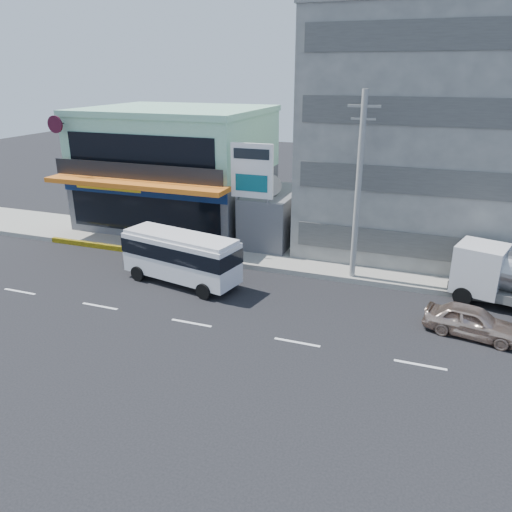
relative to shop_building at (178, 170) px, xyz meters
The scene contains 11 objects.
ground 16.57m from the shop_building, 60.16° to the right, with size 120.00×120.00×0.00m, color black.
sidewalk 14.27m from the shop_building, 18.88° to the right, with size 70.00×5.00×0.30m, color gray.
shop_building is the anchor object (origin of this frame).
concrete_building 18.28m from the shop_building, ahead, with size 16.00×12.00×14.00m, color gray.
gap_structure 8.53m from the shop_building, 13.67° to the right, with size 3.00×6.00×3.50m, color #434348.
satellite_dish 8.54m from the shop_building, 20.21° to the right, with size 1.50×1.50×0.15m, color slate.
billboard 8.92m from the shop_building, 32.32° to the right, with size 2.60×0.18×6.90m.
utility_pole_near 15.50m from the shop_building, 25.06° to the right, with size 1.60×0.30×10.00m.
minibus 11.60m from the shop_building, 61.52° to the right, with size 6.85×3.34×2.75m.
sedan 22.85m from the shop_building, 28.34° to the right, with size 1.60×3.97×1.35m, color #CBAF9B.
motorcycle_rider 9.18m from the shop_building, 62.11° to the right, with size 1.64×1.03×1.99m.
Camera 1 is at (9.76, -17.98, 10.83)m, focal length 35.00 mm.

